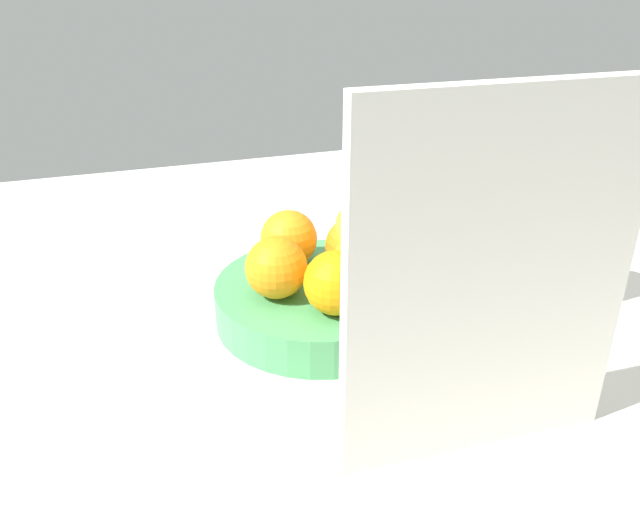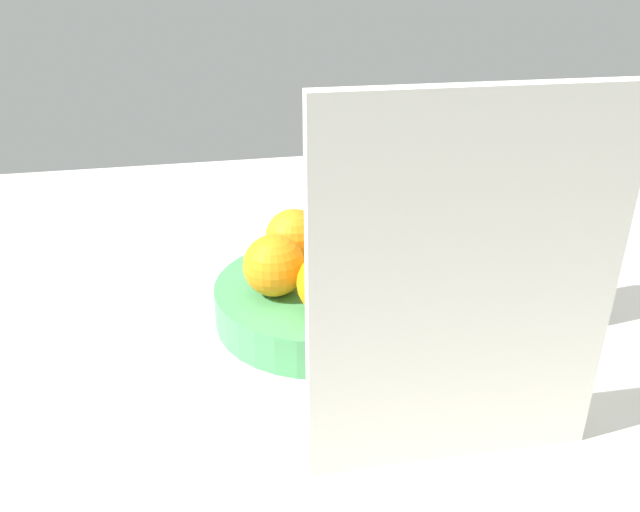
% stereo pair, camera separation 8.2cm
% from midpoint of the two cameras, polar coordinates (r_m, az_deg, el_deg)
% --- Properties ---
extents(ground_plane, '(1.80, 1.40, 0.03)m').
position_cam_midpoint_polar(ground_plane, '(0.89, -0.11, -5.75)').
color(ground_plane, silver).
extents(fruit_bowl, '(0.28, 0.28, 0.05)m').
position_cam_midpoint_polar(fruit_bowl, '(0.86, 2.75, -4.06)').
color(fruit_bowl, '#489A5C').
rests_on(fruit_bowl, ground_plane).
extents(orange_front_left, '(0.08, 0.08, 0.08)m').
position_cam_midpoint_polar(orange_front_left, '(0.80, -1.19, -0.91)').
color(orange_front_left, orange).
rests_on(orange_front_left, fruit_bowl).
extents(orange_front_right, '(0.08, 0.08, 0.08)m').
position_cam_midpoint_polar(orange_front_right, '(0.76, 3.92, -2.52)').
color(orange_front_right, orange).
rests_on(orange_front_right, fruit_bowl).
extents(orange_center, '(0.08, 0.08, 0.08)m').
position_cam_midpoint_polar(orange_center, '(0.85, 6.06, 0.70)').
color(orange_center, orange).
rests_on(orange_center, fruit_bowl).
extents(orange_back_left, '(0.08, 0.08, 0.08)m').
position_cam_midpoint_polar(orange_back_left, '(0.88, 0.30, 1.62)').
color(orange_back_left, orange).
rests_on(orange_back_left, fruit_bowl).
extents(banana_bunch, '(0.15, 0.17, 0.08)m').
position_cam_midpoint_polar(banana_bunch, '(0.82, 5.36, -0.10)').
color(banana_bunch, yellow).
rests_on(banana_bunch, fruit_bowl).
extents(cutting_board, '(0.28, 0.03, 0.36)m').
position_cam_midpoint_polar(cutting_board, '(0.58, 16.75, -3.33)').
color(cutting_board, white).
rests_on(cutting_board, ground_plane).
extents(thermos_tumbler, '(0.08, 0.08, 0.19)m').
position_cam_midpoint_polar(thermos_tumbler, '(0.89, 22.95, -0.12)').
color(thermos_tumbler, '#B1BBC6').
rests_on(thermos_tumbler, ground_plane).
extents(jar_lid, '(0.08, 0.08, 0.02)m').
position_cam_midpoint_polar(jar_lid, '(1.03, 15.22, -0.59)').
color(jar_lid, white).
rests_on(jar_lid, ground_plane).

